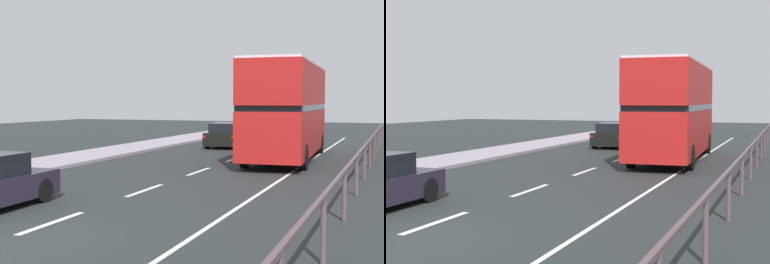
{
  "view_description": "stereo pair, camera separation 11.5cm",
  "coord_description": "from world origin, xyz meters",
  "views": [
    {
      "loc": [
        7.15,
        -8.81,
        2.69
      ],
      "look_at": [
        0.19,
        9.42,
        1.57
      ],
      "focal_mm": 51.46,
      "sensor_mm": 36.0,
      "label": 1
    },
    {
      "loc": [
        7.26,
        -8.77,
        2.69
      ],
      "look_at": [
        0.19,
        9.42,
        1.57
      ],
      "focal_mm": 51.46,
      "sensor_mm": 36.0,
      "label": 2
    }
  ],
  "objects": [
    {
      "name": "sedan_car_ahead",
      "position": [
        -2.23,
        21.58,
        0.68
      ],
      "size": [
        1.99,
        4.35,
        1.41
      ],
      "rotation": [
        0.0,
        0.0,
        0.04
      ],
      "color": "black",
      "rests_on": "ground"
    },
    {
      "name": "lane_paint_markings",
      "position": [
        1.98,
        8.71,
        0.0
      ],
      "size": [
        3.49,
        46.0,
        0.01
      ],
      "color": "silver",
      "rests_on": "ground"
    },
    {
      "name": "double_decker_bus_red",
      "position": [
        2.31,
        15.87,
        2.33
      ],
      "size": [
        3.01,
        10.24,
        4.35
      ],
      "rotation": [
        0.0,
        0.0,
        0.05
      ],
      "color": "#AD1917",
      "rests_on": "ground"
    },
    {
      "name": "ground_plane",
      "position": [
        0.0,
        0.0,
        -0.05
      ],
      "size": [
        73.02,
        120.0,
        0.1
      ],
      "primitive_type": "cube",
      "color": "#24292A"
    },
    {
      "name": "bridge_side_railing",
      "position": [
        5.99,
        9.0,
        0.94
      ],
      "size": [
        0.1,
        42.0,
        1.17
      ],
      "color": "#534248",
      "rests_on": "ground"
    }
  ]
}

